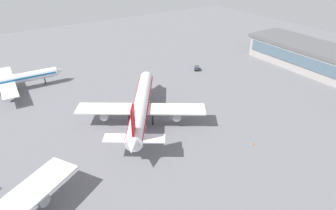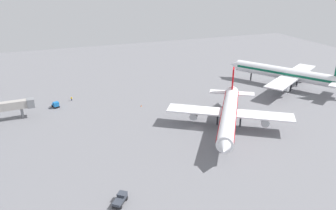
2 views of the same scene
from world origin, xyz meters
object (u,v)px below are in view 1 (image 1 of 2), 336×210
airplane_at_gate (10,80)px  airplane_taxiing (141,105)px  safety_cone_near_gate (253,144)px  pushback_tractor (197,68)px

airplane_at_gate → airplane_taxiing: bearing=-53.2°
airplane_taxiing → safety_cone_near_gate: (-29.23, -20.89, -5.36)m
airplane_at_gate → airplane_taxiing: (-46.89, -32.66, 1.15)m
airplane_at_gate → pushback_tractor: size_ratio=8.78×
pushback_tractor → safety_cone_near_gate: 57.48m
airplane_taxiing → pushback_tractor: size_ratio=9.66×
pushback_tractor → airplane_at_gate: bearing=-68.8°
airplane_at_gate → safety_cone_near_gate: 93.16m
pushback_tractor → airplane_taxiing: bearing=-21.6°
pushback_tractor → safety_cone_near_gate: size_ratio=7.73×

